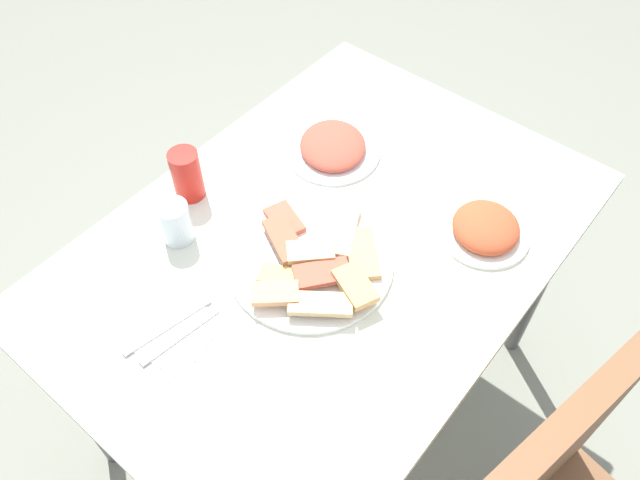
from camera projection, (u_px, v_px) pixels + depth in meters
The scene contains 10 objects.
ground_plane at pixel (324, 396), 1.95m from camera, with size 6.00×6.00×0.00m, color gray.
dining_table at pixel (326, 264), 1.42m from camera, with size 1.17×0.83×0.77m.
pide_platter at pixel (313, 260), 1.30m from camera, with size 0.34×0.35×0.05m.
salad_plate_greens at pixel (333, 147), 1.50m from camera, with size 0.24×0.23×0.04m.
salad_plate_rice at pixel (486, 229), 1.34m from camera, with size 0.20×0.20×0.05m.
soda_can at pixel (187, 175), 1.38m from camera, with size 0.07×0.07×0.12m, color red.
drinking_glass at pixel (175, 222), 1.31m from camera, with size 0.07×0.07×0.10m, color silver.
paper_napkin at pixel (174, 331), 1.21m from camera, with size 0.15×0.15×0.00m, color white.
fork at pixel (167, 325), 1.21m from camera, with size 0.19×0.02×0.01m, color silver.
spoon at pixel (180, 336), 1.20m from camera, with size 0.17×0.02×0.01m, color silver.
Camera 1 is at (0.66, 0.52, 1.83)m, focal length 35.68 mm.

